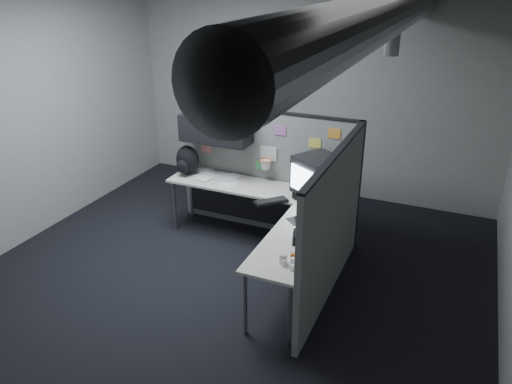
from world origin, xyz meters
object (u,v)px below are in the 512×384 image
at_px(desk, 265,207).
at_px(backpack, 187,161).
at_px(monitor, 318,178).
at_px(phone, 301,238).
at_px(keyboard, 271,201).

height_order(desk, backpack, backpack).
bearing_deg(desk, monitor, 20.57).
xyz_separation_m(phone, backpack, (-1.96, 1.10, 0.16)).
relative_size(monitor, backpack, 1.63).
height_order(desk, monitor, monitor).
bearing_deg(backpack, keyboard, 5.24).
bearing_deg(keyboard, monitor, 30.67).
height_order(phone, backpack, backpack).
distance_m(monitor, keyboard, 0.61).
height_order(monitor, backpack, monitor).
distance_m(keyboard, phone, 0.95).
xyz_separation_m(monitor, phone, (0.15, -1.01, -0.24)).
bearing_deg(phone, monitor, 89.58).
relative_size(keyboard, phone, 1.56).
xyz_separation_m(monitor, backpack, (-1.80, 0.08, -0.08)).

